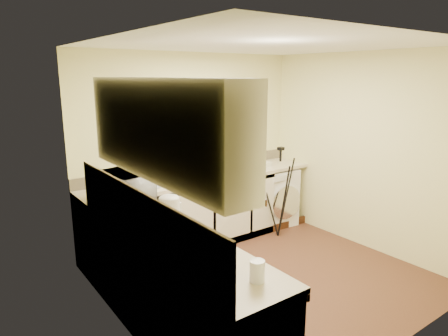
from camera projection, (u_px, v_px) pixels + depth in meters
floor at (265, 277)px, 4.41m from camera, size 3.20×3.20×0.00m
ceiling at (271, 45)px, 3.86m from camera, size 3.20×3.20×0.00m
wall_back at (192, 148)px, 5.31m from camera, size 3.20×0.00×3.20m
wall_front at (406, 206)px, 2.95m from camera, size 3.20×0.00×3.20m
wall_left at (119, 195)px, 3.22m from camera, size 0.00×3.00×3.00m
wall_right at (363, 152)px, 5.05m from camera, size 0.00×3.00×3.00m
base_cabinet_back at (183, 216)px, 5.07m from camera, size 2.55×0.60×0.86m
base_cabinet_left at (174, 289)px, 3.33m from camera, size 0.54×2.40×0.86m
worktop_back at (204, 178)px, 5.16m from camera, size 3.20×0.60×0.04m
worktop_left at (172, 239)px, 3.23m from camera, size 0.60×2.40×0.04m
upper_cabinet at (161, 128)px, 2.82m from camera, size 0.28×1.90×0.70m
splashback_left at (137, 217)px, 3.01m from camera, size 0.02×2.40×0.45m
splashback_back at (192, 167)px, 5.36m from camera, size 3.20×0.02×0.14m
window_glass at (205, 122)px, 5.34m from camera, size 1.50×0.02×1.00m
window_blind at (205, 94)px, 5.24m from camera, size 1.50×0.02×0.25m
windowsill at (207, 161)px, 5.42m from camera, size 1.60×0.14×0.03m
sink at (217, 173)px, 5.26m from camera, size 0.82×0.46×0.03m
faucet at (209, 163)px, 5.38m from camera, size 0.03×0.03×0.24m
washing_machine at (272, 196)px, 5.93m from camera, size 0.64×0.63×0.84m
laptop at (151, 181)px, 4.68m from camera, size 0.35×0.32×0.22m
kettle at (170, 211)px, 3.47m from camera, size 0.18×0.18×0.23m
dish_rack at (253, 165)px, 5.65m from camera, size 0.48×0.39×0.07m
tripod at (279, 193)px, 5.40m from camera, size 0.70×0.70×1.24m
glass_jug at (257, 271)px, 2.51m from camera, size 0.10×0.10×0.14m
steel_jar at (184, 240)px, 3.00m from camera, size 0.09×0.09×0.12m
microwave at (125, 187)px, 4.06m from camera, size 0.50×0.64×0.31m
plant_a at (168, 155)px, 5.04m from camera, size 0.16×0.13×0.27m
plant_b at (190, 154)px, 5.21m from camera, size 0.13×0.11×0.23m
plant_c at (207, 150)px, 5.37m from camera, size 0.17×0.17×0.26m
plant_d at (227, 150)px, 5.54m from camera, size 0.21×0.18×0.22m
soap_bottle_green at (241, 147)px, 5.68m from camera, size 0.10×0.10×0.23m
soap_bottle_clear at (251, 148)px, 5.81m from camera, size 0.10×0.10×0.17m
cup_back at (261, 162)px, 5.76m from camera, size 0.15×0.15×0.10m
cup_left at (192, 245)px, 2.94m from camera, size 0.12×0.12×0.10m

